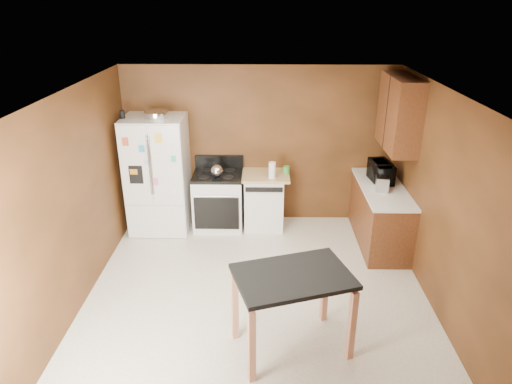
{
  "coord_description": "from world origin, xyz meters",
  "views": [
    {
      "loc": [
        0.07,
        -4.63,
        3.43
      ],
      "look_at": [
        -0.03,
        0.85,
        1.06
      ],
      "focal_mm": 32.0,
      "sensor_mm": 36.0,
      "label": 1
    }
  ],
  "objects_px": {
    "pen_cup": "(122,115)",
    "kettle": "(217,171)",
    "paper_towel": "(272,170)",
    "refrigerator": "(158,175)",
    "gas_range": "(218,200)",
    "island": "(293,287)",
    "roasting_pan": "(156,114)",
    "green_canister": "(286,170)",
    "toaster": "(382,183)",
    "dishwasher": "(264,200)",
    "microwave": "(381,173)"
  },
  "relations": [
    {
      "from": "roasting_pan",
      "to": "gas_range",
      "type": "bearing_deg",
      "value": 4.93
    },
    {
      "from": "green_canister",
      "to": "microwave",
      "type": "bearing_deg",
      "value": -13.67
    },
    {
      "from": "paper_towel",
      "to": "roasting_pan",
      "type": "bearing_deg",
      "value": 178.07
    },
    {
      "from": "kettle",
      "to": "refrigerator",
      "type": "height_order",
      "value": "refrigerator"
    },
    {
      "from": "paper_towel",
      "to": "refrigerator",
      "type": "relative_size",
      "value": 0.14
    },
    {
      "from": "green_canister",
      "to": "gas_range",
      "type": "bearing_deg",
      "value": -175.77
    },
    {
      "from": "roasting_pan",
      "to": "paper_towel",
      "type": "xyz_separation_m",
      "value": [
        1.69,
        -0.06,
        -0.83
      ]
    },
    {
      "from": "paper_towel",
      "to": "refrigerator",
      "type": "bearing_deg",
      "value": 177.71
    },
    {
      "from": "toaster",
      "to": "island",
      "type": "distance_m",
      "value": 2.59
    },
    {
      "from": "roasting_pan",
      "to": "pen_cup",
      "type": "relative_size",
      "value": 3.11
    },
    {
      "from": "pen_cup",
      "to": "paper_towel",
      "type": "height_order",
      "value": "pen_cup"
    },
    {
      "from": "roasting_pan",
      "to": "microwave",
      "type": "distance_m",
      "value": 3.4
    },
    {
      "from": "pen_cup",
      "to": "refrigerator",
      "type": "distance_m",
      "value": 1.05
    },
    {
      "from": "toaster",
      "to": "gas_range",
      "type": "distance_m",
      "value": 2.51
    },
    {
      "from": "roasting_pan",
      "to": "green_canister",
      "type": "bearing_deg",
      "value": 4.54
    },
    {
      "from": "green_canister",
      "to": "toaster",
      "type": "xyz_separation_m",
      "value": [
        1.32,
        -0.65,
        0.06
      ]
    },
    {
      "from": "gas_range",
      "to": "dishwasher",
      "type": "relative_size",
      "value": 1.24
    },
    {
      "from": "kettle",
      "to": "gas_range",
      "type": "distance_m",
      "value": 0.55
    },
    {
      "from": "pen_cup",
      "to": "island",
      "type": "height_order",
      "value": "pen_cup"
    },
    {
      "from": "green_canister",
      "to": "dishwasher",
      "type": "bearing_deg",
      "value": -171.03
    },
    {
      "from": "roasting_pan",
      "to": "gas_range",
      "type": "xyz_separation_m",
      "value": [
        0.85,
        0.07,
        -1.38
      ]
    },
    {
      "from": "roasting_pan",
      "to": "refrigerator",
      "type": "relative_size",
      "value": 0.2
    },
    {
      "from": "kettle",
      "to": "microwave",
      "type": "height_order",
      "value": "microwave"
    },
    {
      "from": "paper_towel",
      "to": "dishwasher",
      "type": "height_order",
      "value": "paper_towel"
    },
    {
      "from": "kettle",
      "to": "dishwasher",
      "type": "height_order",
      "value": "kettle"
    },
    {
      "from": "dishwasher",
      "to": "toaster",
      "type": "bearing_deg",
      "value": -19.75
    },
    {
      "from": "microwave",
      "to": "dishwasher",
      "type": "bearing_deg",
      "value": 73.1
    },
    {
      "from": "island",
      "to": "microwave",
      "type": "bearing_deg",
      "value": 60.22
    },
    {
      "from": "kettle",
      "to": "pen_cup",
      "type": "bearing_deg",
      "value": -179.47
    },
    {
      "from": "green_canister",
      "to": "gas_range",
      "type": "relative_size",
      "value": 0.1
    },
    {
      "from": "pen_cup",
      "to": "green_canister",
      "type": "xyz_separation_m",
      "value": [
        2.39,
        0.22,
        -0.91
      ]
    },
    {
      "from": "gas_range",
      "to": "island",
      "type": "height_order",
      "value": "gas_range"
    },
    {
      "from": "pen_cup",
      "to": "microwave",
      "type": "bearing_deg",
      "value": -1.79
    },
    {
      "from": "roasting_pan",
      "to": "refrigerator",
      "type": "xyz_separation_m",
      "value": [
        -0.06,
        0.01,
        -0.94
      ]
    },
    {
      "from": "roasting_pan",
      "to": "gas_range",
      "type": "distance_m",
      "value": 1.63
    },
    {
      "from": "gas_range",
      "to": "island",
      "type": "relative_size",
      "value": 0.84
    },
    {
      "from": "green_canister",
      "to": "paper_towel",
      "type": "bearing_deg",
      "value": -136.84
    },
    {
      "from": "island",
      "to": "paper_towel",
      "type": "bearing_deg",
      "value": 93.7
    },
    {
      "from": "pen_cup",
      "to": "kettle",
      "type": "bearing_deg",
      "value": 0.53
    },
    {
      "from": "toaster",
      "to": "dishwasher",
      "type": "relative_size",
      "value": 0.32
    },
    {
      "from": "pen_cup",
      "to": "paper_towel",
      "type": "bearing_deg",
      "value": 0.21
    },
    {
      "from": "toaster",
      "to": "gas_range",
      "type": "relative_size",
      "value": 0.26
    },
    {
      "from": "roasting_pan",
      "to": "toaster",
      "type": "xyz_separation_m",
      "value": [
        3.24,
        -0.5,
        -0.84
      ]
    },
    {
      "from": "gas_range",
      "to": "dishwasher",
      "type": "xyz_separation_m",
      "value": [
        0.72,
        0.02,
        -0.01
      ]
    },
    {
      "from": "roasting_pan",
      "to": "green_canister",
      "type": "height_order",
      "value": "roasting_pan"
    },
    {
      "from": "dishwasher",
      "to": "green_canister",
      "type": "bearing_deg",
      "value": 8.97
    },
    {
      "from": "pen_cup",
      "to": "paper_towel",
      "type": "xyz_separation_m",
      "value": [
        2.17,
        0.01,
        -0.84
      ]
    },
    {
      "from": "pen_cup",
      "to": "kettle",
      "type": "height_order",
      "value": "pen_cup"
    },
    {
      "from": "green_canister",
      "to": "island",
      "type": "xyz_separation_m",
      "value": [
        -0.05,
        -2.84,
        -0.19
      ]
    },
    {
      "from": "kettle",
      "to": "green_canister",
      "type": "bearing_deg",
      "value": 10.95
    }
  ]
}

